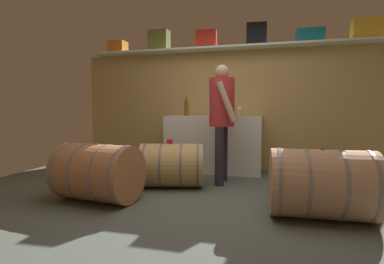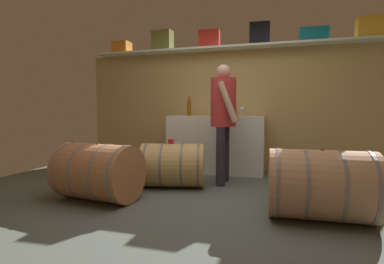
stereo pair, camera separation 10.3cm
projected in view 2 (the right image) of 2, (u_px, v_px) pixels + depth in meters
name	position (u px, v px, depth m)	size (l,w,h in m)	color
ground_plane	(215.00, 193.00, 3.70)	(6.65, 7.45, 0.02)	#525B52
back_wall_panel	(234.00, 110.00, 5.15)	(5.45, 0.10, 2.05)	tan
high_shelf_board	(233.00, 48.00, 4.93)	(5.01, 0.40, 0.03)	silver
toolcase_orange	(122.00, 48.00, 5.50)	(0.30, 0.25, 0.21)	orange
toolcase_olive	(162.00, 41.00, 5.27)	(0.36, 0.21, 0.36)	olive
toolcase_red	(209.00, 40.00, 5.03)	(0.35, 0.22, 0.30)	red
toolcase_black	(260.00, 34.00, 4.80)	(0.32, 0.22, 0.36)	black
toolcase_teal	(314.00, 35.00, 4.57)	(0.42, 0.26, 0.21)	#117386
toolcase_yellow	(373.00, 28.00, 4.35)	(0.43, 0.26, 0.31)	yellow
work_cabinet	(216.00, 144.00, 4.91)	(1.57, 0.60, 0.93)	white
wine_bottle_clear	(212.00, 108.00, 4.76)	(0.07, 0.07, 0.30)	#B7C5BA
wine_bottle_amber	(189.00, 107.00, 5.00)	(0.07, 0.07, 0.32)	brown
wine_glass	(242.00, 110.00, 4.57)	(0.08, 0.08, 0.15)	white
wine_barrel_near	(173.00, 165.00, 3.94)	(0.93, 0.75, 0.59)	tan
wine_barrel_far	(321.00, 185.00, 2.75)	(0.96, 0.70, 0.67)	tan
wine_barrel_flank	(98.00, 172.00, 3.36)	(0.96, 0.74, 0.66)	#A76B42
tasting_cup	(171.00, 141.00, 3.92)	(0.08, 0.08, 0.05)	red
winemaker_pouring	(224.00, 111.00, 4.08)	(0.41, 0.49, 1.65)	#2E2838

